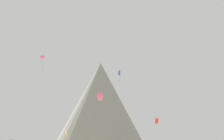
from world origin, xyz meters
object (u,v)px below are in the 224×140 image
object	(u,v)px
kite_pink_high	(42,58)
kite_gold_low	(66,136)
kite_rainbow_mid	(101,96)
kite_red_low	(157,121)
kite_blue_high	(120,73)
rock_massif	(96,128)

from	to	relation	value
kite_pink_high	kite_gold_low	world-z (taller)	kite_pink_high
kite_rainbow_mid	kite_red_low	distance (m)	19.86
kite_gold_low	kite_blue_high	size ratio (longest dim) A/B	1.45
kite_blue_high	kite_red_low	size ratio (longest dim) A/B	3.32
kite_blue_high	kite_gold_low	bearing A→B (deg)	174.29
kite_gold_low	kite_red_low	size ratio (longest dim) A/B	4.82
kite_pink_high	kite_gold_low	xyz separation A→B (m)	(5.89, 1.01, -16.68)
kite_gold_low	kite_red_low	distance (m)	20.12
rock_massif	kite_gold_low	distance (m)	59.05
kite_gold_low	kite_red_low	world-z (taller)	kite_red_low
kite_pink_high	kite_red_low	world-z (taller)	kite_pink_high
kite_gold_low	rock_massif	bearing A→B (deg)	-155.90
kite_pink_high	kite_blue_high	size ratio (longest dim) A/B	1.17
kite_pink_high	kite_rainbow_mid	size ratio (longest dim) A/B	2.09
kite_red_low	kite_blue_high	bearing A→B (deg)	97.45
kite_rainbow_mid	kite_blue_high	xyz separation A→B (m)	(5.61, 16.26, 11.10)
kite_pink_high	kite_gold_low	size ratio (longest dim) A/B	0.80
kite_gold_low	kite_rainbow_mid	bearing A→B (deg)	149.95
rock_massif	kite_red_low	distance (m)	70.64
kite_blue_high	kite_red_low	distance (m)	37.19
kite_pink_high	kite_rainbow_mid	world-z (taller)	kite_pink_high
kite_rainbow_mid	kite_gold_low	bearing A→B (deg)	168.30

